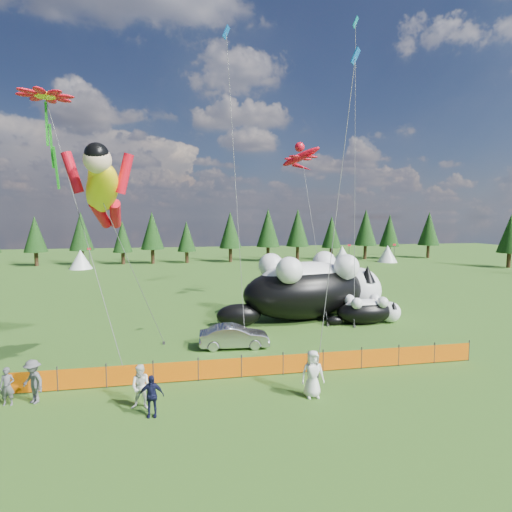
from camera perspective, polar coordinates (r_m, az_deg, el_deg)
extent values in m
plane|color=#183B0A|center=(22.43, -0.66, -13.90)|extent=(160.00, 160.00, 0.00)
cylinder|color=#262626|center=(20.49, -32.08, -15.06)|extent=(0.06, 0.06, 1.10)
cylinder|color=#262626|center=(19.86, -26.50, -15.44)|extent=(0.06, 0.06, 1.10)
cylinder|color=#262626|center=(19.42, -20.60, -15.69)|extent=(0.06, 0.06, 1.10)
cylinder|color=#262626|center=(19.18, -14.47, -15.79)|extent=(0.06, 0.06, 1.10)
cylinder|color=#262626|center=(19.14, -8.26, -15.71)|extent=(0.06, 0.06, 1.10)
cylinder|color=#262626|center=(19.31, -2.09, -15.45)|extent=(0.06, 0.06, 1.10)
cylinder|color=#262626|center=(19.68, 3.88, -15.04)|extent=(0.06, 0.06, 1.10)
cylinder|color=#262626|center=(20.25, 9.55, -14.51)|extent=(0.06, 0.06, 1.10)
cylinder|color=#262626|center=(20.99, 14.83, -13.88)|extent=(0.06, 0.06, 1.10)
cylinder|color=#262626|center=(21.89, 19.70, -13.21)|extent=(0.06, 0.06, 1.10)
cylinder|color=#262626|center=(22.93, 24.12, -12.51)|extent=(0.06, 0.06, 1.10)
cylinder|color=#262626|center=(24.09, 28.12, -11.81)|extent=(0.06, 0.06, 1.10)
cube|color=#E35C04|center=(20.17, -29.33, -15.40)|extent=(2.00, 0.04, 0.90)
cube|color=#E35C04|center=(19.64, -23.58, -15.72)|extent=(2.00, 0.04, 0.90)
cube|color=#E35C04|center=(19.29, -17.55, -15.90)|extent=(2.00, 0.04, 0.90)
cube|color=#E35C04|center=(19.15, -11.36, -15.91)|extent=(2.00, 0.04, 0.90)
cube|color=#E35C04|center=(19.22, -5.16, -15.74)|extent=(2.00, 0.04, 0.90)
cube|color=#E35C04|center=(19.49, 0.92, -15.40)|extent=(2.00, 0.04, 0.90)
cube|color=#E35C04|center=(19.96, 6.75, -14.92)|extent=(2.00, 0.04, 0.90)
cube|color=#E35C04|center=(20.62, 12.24, -14.34)|extent=(2.00, 0.04, 0.90)
cube|color=#E35C04|center=(21.44, 17.32, -13.68)|extent=(2.00, 0.04, 0.90)
cube|color=#E35C04|center=(22.41, 21.96, -12.98)|extent=(2.00, 0.04, 0.90)
cube|color=#E35C04|center=(23.51, 26.17, -12.27)|extent=(2.00, 0.04, 0.90)
ellipsoid|color=black|center=(29.72, 7.22, -5.09)|extent=(10.77, 6.75, 3.99)
ellipsoid|color=white|center=(29.55, 7.25, -3.19)|extent=(8.09, 4.91, 2.44)
sphere|color=white|center=(32.35, 14.37, -4.75)|extent=(3.55, 3.55, 3.55)
sphere|color=#D35276|center=(33.28, 16.43, -4.51)|extent=(0.50, 0.50, 0.50)
ellipsoid|color=black|center=(27.71, -2.44, -8.42)|extent=(3.37, 2.20, 1.55)
cone|color=black|center=(31.30, 15.62, -2.49)|extent=(1.24, 1.24, 1.24)
cone|color=black|center=(32.97, 13.29, -2.03)|extent=(1.24, 1.24, 1.24)
sphere|color=white|center=(31.93, 9.72, -0.96)|extent=(1.86, 1.86, 1.86)
sphere|color=white|center=(29.57, 12.77, -1.54)|extent=(1.86, 1.86, 1.86)
sphere|color=white|center=(29.66, 2.15, -1.38)|extent=(1.86, 1.86, 1.86)
sphere|color=white|center=(27.10, 4.78, -2.06)|extent=(1.86, 1.86, 1.86)
ellipsoid|color=black|center=(29.34, 15.30, -7.72)|extent=(4.14, 1.94, 1.65)
ellipsoid|color=white|center=(29.25, 15.32, -6.93)|extent=(3.13, 1.39, 1.01)
sphere|color=white|center=(30.24, 18.61, -7.60)|extent=(1.47, 1.47, 1.47)
sphere|color=#D35276|center=(30.55, 19.64, -7.50)|extent=(0.21, 0.21, 0.21)
ellipsoid|color=black|center=(28.58, 11.24, -9.03)|extent=(1.29, 0.65, 0.64)
cone|color=black|center=(29.74, 19.06, -6.67)|extent=(0.51, 0.51, 0.51)
cone|color=black|center=(30.49, 18.23, -6.34)|extent=(0.51, 0.51, 0.51)
sphere|color=white|center=(30.14, 16.57, -5.88)|extent=(0.77, 0.77, 0.77)
sphere|color=white|center=(29.11, 17.65, -6.32)|extent=(0.77, 0.77, 0.77)
sphere|color=white|center=(29.32, 13.20, -6.12)|extent=(0.77, 0.77, 0.77)
sphere|color=white|center=(28.25, 14.19, -6.58)|extent=(0.77, 0.77, 0.77)
imported|color=#B3B2B7|center=(23.37, -3.14, -11.40)|extent=(4.06, 1.64, 1.31)
imported|color=#535358|center=(19.40, -32.00, -15.53)|extent=(0.58, 0.40, 1.54)
imported|color=silver|center=(16.98, -16.04, -17.52)|extent=(0.92, 0.62, 1.76)
imported|color=black|center=(16.33, -14.74, -18.75)|extent=(0.97, 0.54, 1.60)
imported|color=#535358|center=(19.06, -29.26, -15.37)|extent=(1.27, 1.19, 1.79)
imported|color=silver|center=(17.44, 8.09, -16.33)|extent=(0.99, 0.67, 1.98)
cylinder|color=#595959|center=(21.69, -16.63, -2.75)|extent=(0.03, 0.03, 9.88)
cube|color=#262626|center=(24.69, -13.03, -12.00)|extent=(0.15, 0.15, 0.16)
cylinder|color=#595959|center=(31.73, 8.09, 3.71)|extent=(0.03, 0.03, 15.64)
cube|color=#262626|center=(28.26, 10.22, -9.68)|extent=(0.15, 0.15, 0.16)
cylinder|color=#595959|center=(20.89, -23.41, 3.48)|extent=(0.03, 0.03, 14.71)
cube|color=#262626|center=(19.83, -18.01, -16.61)|extent=(0.15, 0.15, 0.16)
cube|color=#1A901A|center=(23.75, -27.60, 13.77)|extent=(0.20, 0.20, 4.40)
cylinder|color=#595959|center=(24.87, -2.98, 10.80)|extent=(0.03, 0.03, 19.74)
cube|color=#262626|center=(23.72, -1.53, -12.60)|extent=(0.15, 0.15, 0.16)
cylinder|color=#595959|center=(31.01, 13.95, 12.90)|extent=(0.03, 0.03, 23.75)
cube|color=#262626|center=(28.29, 13.84, -9.74)|extent=(0.15, 0.15, 0.16)
cylinder|color=#595959|center=(19.66, 11.44, 6.30)|extent=(0.03, 0.03, 15.56)
cube|color=#262626|center=(19.71, 8.67, -16.54)|extent=(0.15, 0.15, 0.16)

